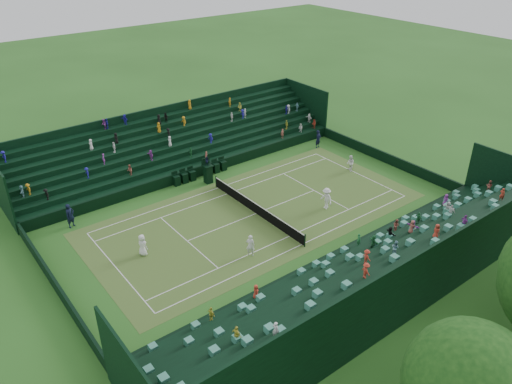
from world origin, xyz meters
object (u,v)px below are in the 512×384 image
at_px(umpire_chair, 208,172).
at_px(player_near_east, 250,245).
at_px(player_near_west, 142,245).
at_px(player_far_east, 326,198).
at_px(tennis_net, 256,208).
at_px(player_far_west, 350,163).

height_order(umpire_chair, player_near_east, umpire_chair).
bearing_deg(umpire_chair, player_near_west, -55.94).
xyz_separation_m(player_near_east, player_far_east, (-1.43, 8.81, 0.08)).
bearing_deg(player_far_east, player_near_west, -100.41).
bearing_deg(tennis_net, player_far_east, 61.20).
height_order(player_near_west, player_far_west, player_near_west).
xyz_separation_m(umpire_chair, player_far_east, (9.73, 5.16, -0.17)).
relative_size(umpire_chair, player_near_east, 1.51).
distance_m(player_near_west, player_far_west, 21.45).
height_order(player_near_west, player_far_east, player_far_east).
bearing_deg(player_far_east, umpire_chair, -150.14).
relative_size(umpire_chair, player_far_east, 1.38).
relative_size(tennis_net, player_near_east, 6.93).
xyz_separation_m(tennis_net, player_far_east, (2.79, 5.07, 0.40)).
bearing_deg(player_near_west, tennis_net, -110.04).
height_order(player_near_west, player_near_east, player_near_east).
xyz_separation_m(tennis_net, player_near_east, (4.22, -3.74, 0.32)).
distance_m(player_near_west, player_far_east, 15.13).
xyz_separation_m(umpire_chair, player_near_west, (6.50, -9.62, -0.26)).
bearing_deg(tennis_net, player_near_east, -41.52).
bearing_deg(player_near_west, umpire_chair, -73.41).
height_order(tennis_net, player_far_east, player_far_east).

